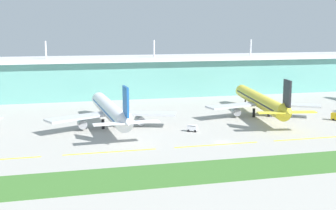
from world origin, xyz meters
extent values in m
plane|color=#A8A59E|center=(0.00, 0.00, 0.00)|extent=(600.00, 600.00, 0.00)
cube|color=#5B9E93|center=(0.00, 108.40, 9.73)|extent=(280.00, 28.00, 19.45)
cube|color=silver|center=(0.00, 108.40, 20.35)|extent=(288.00, 34.00, 1.80)
cylinder|color=silver|center=(-56.00, 102.80, 25.75)|extent=(0.90, 0.90, 9.00)
cylinder|color=silver|center=(0.00, 102.80, 25.75)|extent=(0.90, 0.90, 9.00)
cylinder|color=silver|center=(56.00, 102.80, 25.75)|extent=(0.90, 0.90, 9.00)
cylinder|color=white|center=(-32.65, 32.56, 6.50)|extent=(8.72, 54.07, 5.80)
cone|color=white|center=(-34.22, 61.44, 6.50)|extent=(5.72, 4.29, 5.51)
cone|color=white|center=(-31.02, 2.69, 7.70)|extent=(5.28, 6.89, 5.72)
cube|color=#19519E|center=(-31.07, 3.68, 14.15)|extent=(1.05, 6.43, 9.50)
cube|color=white|center=(-36.54, 2.89, 7.50)|extent=(10.16, 3.74, 0.36)
cube|color=white|center=(-25.56, 3.48, 7.50)|extent=(10.16, 3.74, 0.36)
cube|color=#B7BABF|center=(-44.39, 27.49, 5.20)|extent=(24.62, 16.35, 0.70)
cylinder|color=gray|center=(-43.27, 28.99, 2.40)|extent=(3.44, 4.67, 3.20)
cube|color=#B7BABF|center=(-20.43, 28.80, 5.20)|extent=(24.91, 14.20, 0.70)
cylinder|color=gray|center=(-21.70, 30.17, 2.40)|extent=(3.44, 4.67, 3.20)
cylinder|color=black|center=(-33.75, 52.72, 1.80)|extent=(0.70, 0.70, 3.60)
cylinder|color=black|center=(-35.68, 29.39, 1.80)|extent=(1.10, 1.10, 3.60)
cylinder|color=black|center=(-29.29, 29.74, 1.80)|extent=(1.10, 1.10, 3.60)
cube|color=#19519E|center=(-32.65, 32.56, 6.90)|extent=(8.47, 48.70, 0.60)
cylinder|color=yellow|center=(31.47, 38.77, 6.50)|extent=(14.98, 60.12, 5.80)
cone|color=yellow|center=(36.41, 70.36, 6.50)|extent=(6.06, 4.80, 5.51)
cone|color=yellow|center=(26.38, 6.19, 7.70)|extent=(5.89, 7.31, 5.72)
cube|color=black|center=(26.54, 7.18, 14.15)|extent=(1.68, 6.43, 9.50)
cube|color=yellow|center=(21.02, 7.54, 7.50)|extent=(10.37, 4.71, 0.36)
cube|color=yellow|center=(31.89, 5.84, 7.50)|extent=(10.37, 4.71, 0.36)
cube|color=#B7BABF|center=(18.93, 36.25, 5.20)|extent=(24.92, 12.07, 0.70)
cylinder|color=gray|center=(20.34, 37.49, 2.40)|extent=(3.86, 4.94, 3.20)
cube|color=#B7BABF|center=(42.64, 32.54, 5.20)|extent=(24.09, 18.15, 0.70)
cylinder|color=gray|center=(41.68, 34.15, 2.40)|extent=(3.86, 4.94, 3.20)
cylinder|color=black|center=(34.94, 60.98, 1.80)|extent=(0.70, 0.70, 3.60)
cylinder|color=black|center=(27.85, 36.30, 1.80)|extent=(1.10, 1.10, 3.60)
cylinder|color=black|center=(34.17, 35.31, 1.80)|extent=(1.10, 1.10, 3.60)
cube|color=black|center=(31.47, 38.77, 6.90)|extent=(14.10, 54.20, 0.60)
cube|color=yellow|center=(-37.00, -2.55, 0.02)|extent=(28.00, 0.70, 0.04)
cube|color=yellow|center=(-3.00, -2.55, 0.02)|extent=(28.00, 0.70, 0.04)
cube|color=yellow|center=(31.00, -2.55, 0.02)|extent=(28.00, 0.70, 0.04)
cube|color=#3D702D|center=(0.00, -27.30, 0.05)|extent=(300.00, 18.00, 0.10)
cylinder|color=black|center=(55.60, 21.41, 0.45)|extent=(0.86, 0.90, 0.90)
cylinder|color=black|center=(57.34, 22.97, 0.45)|extent=(0.86, 0.90, 0.90)
cube|color=silver|center=(-5.06, 16.99, 1.25)|extent=(4.01, 3.42, 1.60)
cube|color=silver|center=(-5.06, 16.99, 2.40)|extent=(3.70, 3.23, 0.16)
cylinder|color=black|center=(-6.56, 16.96, 0.45)|extent=(0.95, 0.77, 0.90)
cylinder|color=black|center=(-5.71, 18.34, 0.45)|extent=(0.95, 0.77, 0.90)
cylinder|color=black|center=(-4.42, 15.64, 0.45)|extent=(0.95, 0.77, 0.90)
cylinder|color=black|center=(-3.57, 17.02, 0.45)|extent=(0.95, 0.77, 0.90)
camera|label=1|loc=(-52.38, -133.47, 36.97)|focal=48.08mm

